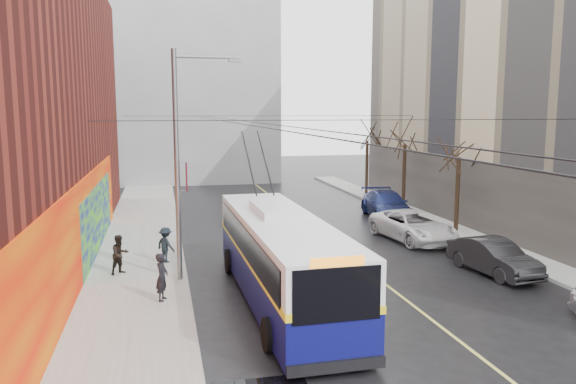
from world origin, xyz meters
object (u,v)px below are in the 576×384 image
object	(u,v)px
parked_car_d	(387,205)
pedestrian_a	(162,277)
parked_car_b	(494,257)
tree_mid	(405,133)
tree_near	(460,143)
pedestrian_b	(120,254)
tree_far	(368,131)
pedestrian_c	(166,245)
streetlight_pole	(181,160)
trolleybus	(282,257)
following_car	(243,212)
parked_car_c	(413,226)

from	to	relation	value
parked_car_d	pedestrian_a	size ratio (longest dim) A/B	3.42
parked_car_b	pedestrian_a	bearing A→B (deg)	176.06
tree_mid	parked_car_d	size ratio (longest dim) A/B	1.17
tree_near	pedestrian_b	xyz separation A→B (m)	(-17.63, -4.73, -4.03)
tree_far	pedestrian_c	world-z (taller)	tree_far
streetlight_pole	tree_near	bearing A→B (deg)	21.62
trolleybus	parked_car_d	size ratio (longest dim) A/B	2.16
pedestrian_a	pedestrian_b	size ratio (longest dim) A/B	1.05
tree_far	tree_mid	bearing A→B (deg)	-90.00
tree_near	pedestrian_b	distance (m)	18.69
following_car	tree_near	bearing A→B (deg)	-17.76
pedestrian_b	parked_car_c	bearing A→B (deg)	-24.19
tree_near	parked_car_b	xyz separation A→B (m)	(-2.60, -7.67, -4.25)
following_car	pedestrian_c	size ratio (longest dim) A/B	2.67
pedestrian_b	pedestrian_c	distance (m)	2.29
tree_near	parked_car_c	bearing A→B (deg)	-157.95
following_car	pedestrian_a	size ratio (longest dim) A/B	2.46
trolleybus	parked_car_d	bearing A→B (deg)	53.80
parked_car_b	parked_car_d	bearing A→B (deg)	80.62
tree_near	pedestrian_b	bearing A→B (deg)	-164.98
parked_car_d	pedestrian_b	distance (m)	18.23
parked_car_b	pedestrian_b	distance (m)	15.31
pedestrian_b	tree_mid	bearing A→B (deg)	-3.93
parked_car_b	following_car	distance (m)	15.29
tree_far	parked_car_c	xyz separation A→B (m)	(-3.20, -15.30, -4.37)
tree_near	following_car	distance (m)	12.97
following_car	pedestrian_b	world-z (taller)	pedestrian_b
streetlight_pole	pedestrian_b	world-z (taller)	streetlight_pole
trolleybus	pedestrian_b	size ratio (longest dim) A/B	7.72
tree_far	parked_car_b	world-z (taller)	tree_far
streetlight_pole	pedestrian_b	bearing A→B (deg)	152.99
pedestrian_c	tree_near	bearing A→B (deg)	-118.86
tree_mid	parked_car_b	xyz separation A→B (m)	(-2.60, -14.67, -4.53)
tree_near	pedestrian_c	distance (m)	16.65
parked_car_b	following_car	size ratio (longest dim) A/B	1.07
tree_mid	following_car	world-z (taller)	tree_mid
tree_mid	pedestrian_c	world-z (taller)	tree_mid
parked_car_b	pedestrian_c	bearing A→B (deg)	154.75
streetlight_pole	tree_far	xyz separation A→B (m)	(15.14, 20.00, 0.30)
parked_car_d	parked_car_c	bearing A→B (deg)	-92.91
parked_car_b	pedestrian_b	bearing A→B (deg)	161.80
tree_near	tree_mid	bearing A→B (deg)	90.00
tree_mid	trolleybus	bearing A→B (deg)	-126.51
following_car	pedestrian_a	world-z (taller)	pedestrian_a
pedestrian_a	tree_far	bearing A→B (deg)	-18.59
tree_far	pedestrian_b	world-z (taller)	tree_far
streetlight_pole	following_car	size ratio (longest dim) A/B	2.18
parked_car_b	trolleybus	bearing A→B (deg)	-178.81
following_car	pedestrian_b	size ratio (longest dim) A/B	2.58
streetlight_pole	tree_far	world-z (taller)	streetlight_pole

